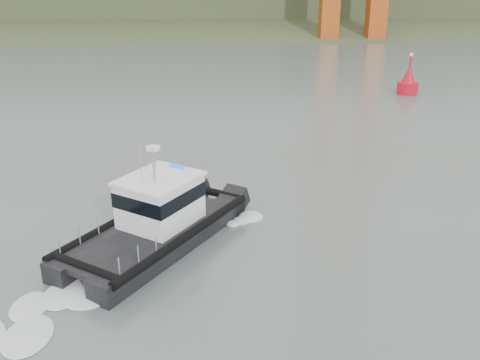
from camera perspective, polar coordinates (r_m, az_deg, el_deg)
The scene contains 3 objects.
ground at distance 20.84m, azimuth 2.76°, elevation -13.26°, with size 400.00×400.00×0.00m, color slate.
patrol_boat at distance 24.81m, azimuth -8.84°, elevation -4.10°, with size 8.63×10.32×4.86m.
nav_buoy at distance 56.57m, azimuth 17.49°, elevation 9.87°, with size 2.06×2.06×4.28m.
Camera 1 is at (-1.90, -16.92, 12.01)m, focal length 40.00 mm.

